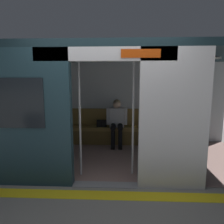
% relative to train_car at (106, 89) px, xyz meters
% --- Properties ---
extents(ground_plane, '(60.00, 60.00, 0.00)m').
position_rel_train_car_xyz_m(ground_plane, '(-0.07, 1.20, -1.51)').
color(ground_plane, gray).
extents(platform_edge_strip, '(8.00, 0.24, 0.01)m').
position_rel_train_car_xyz_m(platform_edge_strip, '(-0.07, 1.50, -1.51)').
color(platform_edge_strip, yellow).
rests_on(platform_edge_strip, ground_plane).
extents(train_car, '(6.40, 2.73, 2.28)m').
position_rel_train_car_xyz_m(train_car, '(0.00, 0.00, 0.00)').
color(train_car, silver).
rests_on(train_car, ground_plane).
extents(bench_seat, '(2.78, 0.44, 0.46)m').
position_rel_train_car_xyz_m(bench_seat, '(-0.07, -1.01, -1.16)').
color(bench_seat, olive).
rests_on(bench_seat, ground_plane).
extents(person_seated, '(0.55, 0.68, 1.18)m').
position_rel_train_car_xyz_m(person_seated, '(-0.21, -0.96, -0.83)').
color(person_seated, silver).
rests_on(person_seated, ground_plane).
extents(handbag, '(0.26, 0.15, 0.17)m').
position_rel_train_car_xyz_m(handbag, '(0.19, -1.04, -0.97)').
color(handbag, black).
rests_on(handbag, bench_seat).
extents(book, '(0.22, 0.26, 0.03)m').
position_rel_train_car_xyz_m(book, '(-0.63, -1.07, -1.04)').
color(book, gold).
rests_on(book, bench_seat).
extents(grab_pole_door, '(0.04, 0.04, 2.14)m').
position_rel_train_car_xyz_m(grab_pole_door, '(0.39, 0.85, -0.44)').
color(grab_pole_door, silver).
rests_on(grab_pole_door, ground_plane).
extents(grab_pole_far, '(0.04, 0.04, 2.14)m').
position_rel_train_car_xyz_m(grab_pole_far, '(-0.54, 0.77, -0.44)').
color(grab_pole_far, silver).
rests_on(grab_pole_far, ground_plane).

